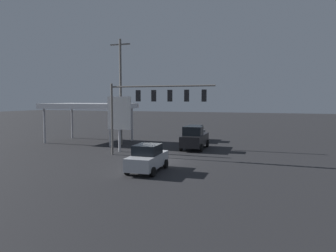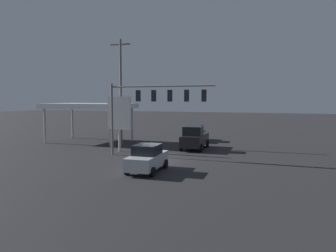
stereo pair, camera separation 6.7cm
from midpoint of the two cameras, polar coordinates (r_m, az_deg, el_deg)
The scene contains 8 objects.
ground_plane at distance 27.92m, azimuth -1.36°, elevation -5.89°, with size 200.00×200.00×0.00m, color #262628.
traffic_signal_assembly at distance 28.63m, azimuth -2.37°, elevation 4.55°, with size 9.69×0.43×6.54m.
utility_pole at distance 37.13m, azimuth -8.17°, elevation 6.26°, with size 2.40×0.26×11.75m.
gas_station_canopy at distance 40.09m, azimuth -13.52°, elevation 3.34°, with size 9.93×6.47×4.62m.
price_sign at distance 32.13m, azimuth -8.41°, elevation 1.98°, with size 2.45×0.27×5.38m.
sedan_far at distance 23.37m, azimuth -3.56°, elevation -5.62°, with size 2.26×4.50×1.93m.
sedan_waiting at distance 40.47m, azimuth 4.77°, elevation -1.24°, with size 2.26×4.49×1.93m.
pickup_parked at distance 33.64m, azimuth 4.71°, elevation -2.18°, with size 2.50×5.31×2.40m.
Camera 2 is at (-10.14, 25.51, 5.15)m, focal length 35.00 mm.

